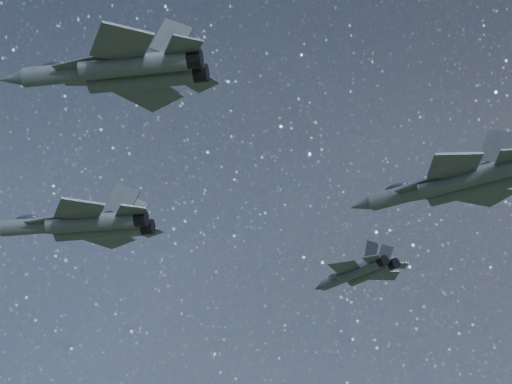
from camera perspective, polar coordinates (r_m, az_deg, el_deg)
The scene contains 4 objects.
jet_lead at distance 81.52m, azimuth -12.59°, elevation -2.34°, with size 19.20×12.74×4.89m.
jet_left at distance 96.31m, azimuth 7.46°, elevation -5.84°, with size 14.85×9.72×3.83m.
jet_right at distance 58.51m, azimuth -9.81°, elevation 8.69°, with size 16.50×10.92×4.21m.
jet_slot at distance 74.95m, azimuth 14.35°, elevation 0.62°, with size 19.21×13.59×4.87m.
Camera 1 is at (30.73, -60.12, 118.66)m, focal length 55.00 mm.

